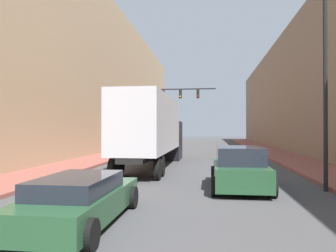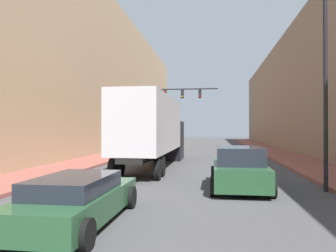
% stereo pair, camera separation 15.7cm
% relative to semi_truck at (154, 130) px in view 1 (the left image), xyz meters
% --- Properties ---
extents(sidewalk_right, '(3.18, 80.00, 0.15)m').
position_rel_semi_truck_xyz_m(sidewalk_right, '(9.51, 11.62, -2.24)').
color(sidewalk_right, brown).
rests_on(sidewalk_right, ground).
extents(sidewalk_left, '(3.18, 80.00, 0.15)m').
position_rel_semi_truck_xyz_m(sidewalk_left, '(-5.04, 11.62, -2.24)').
color(sidewalk_left, brown).
rests_on(sidewalk_left, ground).
extents(building_right, '(6.00, 80.00, 12.65)m').
position_rel_semi_truck_xyz_m(building_right, '(14.10, 11.62, 4.02)').
color(building_right, '#846B56').
rests_on(building_right, ground).
extents(building_left, '(6.00, 80.00, 15.99)m').
position_rel_semi_truck_xyz_m(building_left, '(-9.63, 11.62, 5.68)').
color(building_left, tan).
rests_on(building_left, ground).
extents(semi_truck, '(2.41, 12.95, 4.18)m').
position_rel_semi_truck_xyz_m(semi_truck, '(0.00, 0.00, 0.00)').
color(semi_truck, silver).
rests_on(semi_truck, ground).
extents(sedan_car, '(2.04, 4.76, 1.21)m').
position_rel_semi_truck_xyz_m(sedan_car, '(0.25, -12.22, -1.72)').
color(sedan_car, '#234C2D').
rests_on(sedan_car, ground).
extents(suv_car, '(2.20, 4.50, 1.66)m').
position_rel_semi_truck_xyz_m(suv_car, '(4.59, -6.89, -1.53)').
color(suv_car, '#234C2D').
rests_on(suv_car, ground).
extents(traffic_signal_gantry, '(7.44, 0.35, 6.83)m').
position_rel_semi_truck_xyz_m(traffic_signal_gantry, '(-1.33, 14.06, 2.59)').
color(traffic_signal_gantry, black).
rests_on(traffic_signal_gantry, ground).
extents(street_lamp, '(0.44, 0.44, 8.11)m').
position_rel_semi_truck_xyz_m(street_lamp, '(7.78, -6.99, 2.77)').
color(street_lamp, black).
rests_on(street_lamp, ground).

